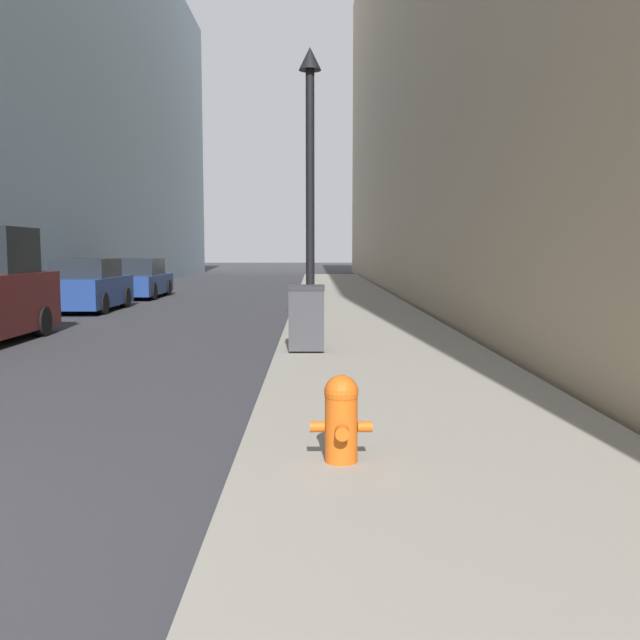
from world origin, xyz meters
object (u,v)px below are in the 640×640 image
Objects in this scene: fire_hydrant at (341,416)px; parked_sedan_far at (139,280)px; trash_bin at (306,317)px; lamppost at (310,169)px; parked_sedan_near at (87,287)px.

fire_hydrant is 23.22m from parked_sedan_far.
trash_bin is 17.05m from parked_sedan_far.
parked_sedan_far is at bearing 117.65° from lamppost.
trash_bin reaches higher than fire_hydrant.
parked_sedan_near is 6.04m from parked_sedan_far.
trash_bin is at bearing 93.14° from fire_hydrant.
fire_hydrant is 0.12× the size of lamppost.
parked_sedan_near is at bearing 125.28° from trash_bin.
lamppost is 1.30× the size of parked_sedan_far.
parked_sedan_near is (-7.17, 16.08, 0.24)m from fire_hydrant.
parked_sedan_far is (-6.76, 12.90, -2.82)m from lamppost.
fire_hydrant is 17.61m from parked_sedan_near.
parked_sedan_far is at bearing 113.16° from trash_bin.
trash_bin is at bearing -91.06° from lamppost.
lamppost is at bearing 91.88° from fire_hydrant.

